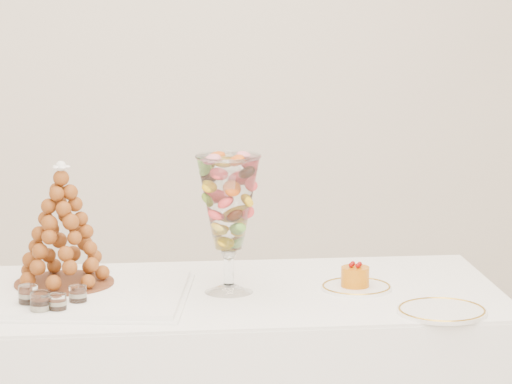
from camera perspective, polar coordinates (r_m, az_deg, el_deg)
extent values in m
cube|color=silver|center=(5.21, -3.93, 8.09)|extent=(4.50, 0.04, 2.80)
cube|color=silver|center=(1.27, 8.29, 0.46)|extent=(4.50, 0.04, 2.80)
cube|color=white|center=(3.47, -3.69, -4.83)|extent=(1.87, 0.80, 0.01)
cube|color=white|center=(3.45, -8.92, -4.76)|extent=(0.73, 0.60, 0.02)
cylinder|color=white|center=(3.47, -1.29, -4.54)|extent=(0.14, 0.14, 0.02)
cylinder|color=white|center=(3.45, -1.29, -3.60)|extent=(0.03, 0.03, 0.10)
sphere|color=white|center=(3.44, -1.30, -2.83)|extent=(0.04, 0.04, 0.04)
cylinder|color=white|center=(3.51, 4.74, -4.50)|extent=(0.20, 0.20, 0.01)
cylinder|color=white|center=(3.30, 8.74, -5.56)|extent=(0.24, 0.24, 0.01)
cylinder|color=white|center=(3.33, -10.66, -4.93)|extent=(0.06, 0.06, 0.07)
cylinder|color=white|center=(3.30, -10.14, -5.15)|extent=(0.05, 0.05, 0.06)
cylinder|color=white|center=(3.32, -8.38, -4.94)|extent=(0.05, 0.05, 0.07)
cylinder|color=white|center=(3.25, -10.13, -5.28)|extent=(0.05, 0.05, 0.07)
cylinder|color=white|center=(3.26, -9.32, -5.31)|extent=(0.06, 0.06, 0.06)
cylinder|color=brown|center=(3.52, -9.01, -4.24)|extent=(0.28, 0.28, 0.01)
cone|color=brown|center=(3.48, -9.09, -1.47)|extent=(0.30, 0.30, 0.34)
sphere|color=white|center=(3.45, -9.17, 1.15)|extent=(0.03, 0.03, 0.03)
cylinder|color=#C86809|center=(3.50, 4.69, -3.99)|extent=(0.08, 0.08, 0.06)
sphere|color=#880704|center=(3.50, 4.90, -3.40)|extent=(0.01, 0.01, 0.01)
sphere|color=#880704|center=(3.50, 4.58, -3.37)|extent=(0.01, 0.01, 0.01)
sphere|color=#880704|center=(3.48, 4.49, -3.45)|extent=(0.01, 0.01, 0.01)
sphere|color=#880704|center=(3.48, 4.81, -3.47)|extent=(0.01, 0.01, 0.01)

